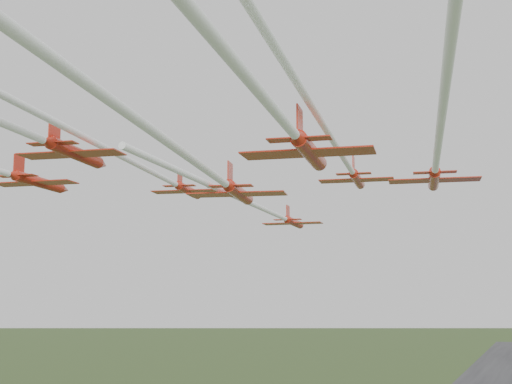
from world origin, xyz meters
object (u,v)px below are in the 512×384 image
at_px(jet_row3_mid, 188,157).
at_px(jet_row2_left, 152,172).
at_px(jet_lead, 265,210).
at_px(jet_row2_right, 339,150).
at_px(jet_row3_right, 438,145).
at_px(jet_row4_right, 275,111).

bearing_deg(jet_row3_mid, jet_row2_left, 115.41).
bearing_deg(jet_lead, jet_row2_right, -55.77).
bearing_deg(jet_row2_left, jet_row3_right, -32.52).
distance_m(jet_row2_left, jet_row3_mid, 22.09).
xyz_separation_m(jet_lead, jet_row3_mid, (6.48, -32.67, -0.25)).
distance_m(jet_row2_right, jet_row4_right, 24.67).
distance_m(jet_row2_left, jet_row4_right, 34.20).
height_order(jet_row2_right, jet_row3_right, jet_row2_right).
height_order(jet_row2_right, jet_row4_right, jet_row2_right).
relative_size(jet_lead, jet_row3_right, 0.99).
bearing_deg(jet_row3_right, jet_lead, 121.88).
relative_size(jet_row2_left, jet_row2_right, 0.86).
bearing_deg(jet_row4_right, jet_row2_left, 123.98).
xyz_separation_m(jet_row3_right, jet_row4_right, (-7.49, -13.11, -0.11)).
xyz_separation_m(jet_lead, jet_row4_right, (16.09, -40.56, 0.23)).
height_order(jet_lead, jet_row2_right, jet_row2_right).
bearing_deg(jet_row3_right, jet_row2_left, 149.02).
distance_m(jet_row3_mid, jet_row3_right, 17.89).
height_order(jet_row3_right, jet_row4_right, jet_row4_right).
bearing_deg(jet_row3_right, jet_row3_mid, -171.78).
xyz_separation_m(jet_row3_mid, jet_row4_right, (9.61, -7.88, 0.48)).
bearing_deg(jet_row4_right, jet_row2_right, 88.52).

